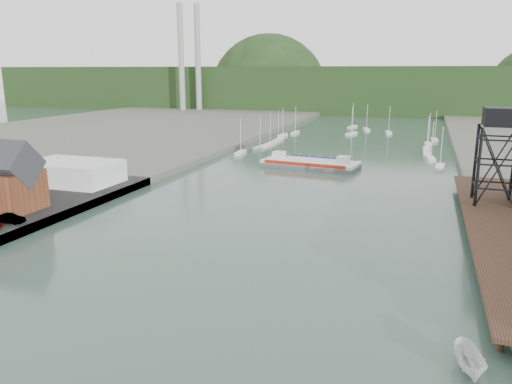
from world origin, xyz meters
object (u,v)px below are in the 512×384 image
Objects in this scene: harbor_building at (1,183)px; chain_ferry at (310,163)px; lift_tower at (501,123)px; motorboat at (470,362)px.

chain_ferry is (38.37, 60.33, -5.10)m from harbor_building.
lift_tower is 3.00× the size of motorboat.
chain_ferry is at bearing 100.81° from motorboat.
motorboat is at bearing -61.94° from chain_ferry.
motorboat is (31.78, -82.76, 0.04)m from chain_ferry.
harbor_building is 2.29× the size of motorboat.
harbor_building is 82.49m from lift_tower.
harbor_building is 0.49× the size of chain_ferry.
lift_tower is (77.00, 28.00, 9.56)m from harbor_building.
lift_tower reaches higher than motorboat.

